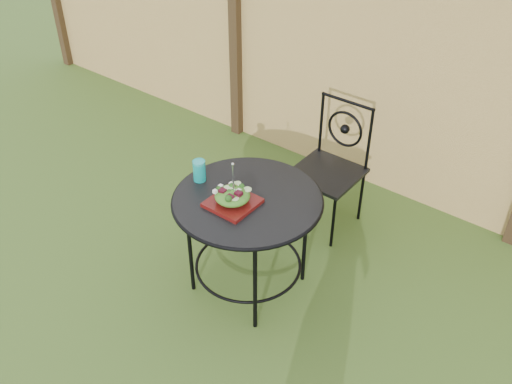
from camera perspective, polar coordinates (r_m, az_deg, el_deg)
ground at (r=3.63m, az=-7.71°, el=-14.18°), size 60.00×60.00×0.00m
fence at (r=4.50m, az=11.48°, el=11.53°), size 8.00×0.12×1.90m
patio_table at (r=3.51m, az=-0.83°, el=-2.39°), size 0.92×0.92×0.72m
patio_chair at (r=4.17m, az=7.54°, el=2.84°), size 0.46×0.46×0.95m
salad_plate at (r=3.37m, az=-2.35°, el=-1.08°), size 0.27×0.27×0.02m
salad at (r=3.34m, az=-2.37°, el=-0.37°), size 0.21×0.21×0.08m
fork at (r=3.26m, az=-2.29°, el=1.40°), size 0.01×0.01×0.18m
drinking_glass at (r=3.55m, az=-5.69°, el=2.14°), size 0.08×0.08×0.14m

